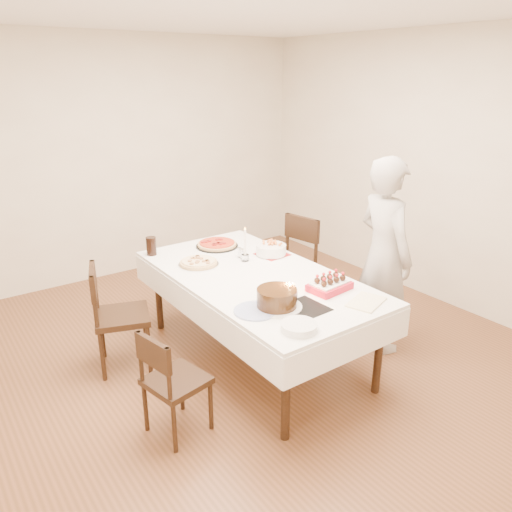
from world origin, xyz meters
TOP-DOWN VIEW (x-y plane):
  - floor at (0.00, 0.00)m, footprint 5.00×5.00m
  - wall_back at (0.00, 2.50)m, footprint 4.50×0.04m
  - wall_right at (2.25, 0.00)m, footprint 0.04×5.00m
  - ceiling at (0.00, 0.00)m, footprint 5.00×5.00m
  - dining_table at (0.00, -0.01)m, footprint 1.62×2.35m
  - chair_right_savory at (0.75, 0.49)m, footprint 0.58×0.58m
  - chair_left_savory at (-0.94, 0.51)m, footprint 0.58×0.58m
  - chair_left_dessert at (-0.96, -0.46)m, footprint 0.46×0.46m
  - person at (1.01, -0.46)m, footprint 0.51×0.68m
  - pizza_white at (-0.26, 0.45)m, footprint 0.36×0.36m
  - pizza_pepperoni at (0.11, 0.77)m, footprint 0.49×0.49m
  - red_placemat at (0.40, 0.29)m, footprint 0.27×0.27m
  - pasta_bowl at (0.39, 0.29)m, footprint 0.29×0.29m
  - taper_candle at (0.12, 0.30)m, footprint 0.08×0.08m
  - shaker_pair at (0.12, 0.36)m, footprint 0.10×0.10m
  - cola_glass at (-0.48, 0.91)m, footprint 0.11×0.11m
  - layer_cake at (-0.22, -0.57)m, footprint 0.47×0.47m
  - cake_board at (-0.08, -0.70)m, footprint 0.30×0.30m
  - birthday_cake at (-0.10, -0.56)m, footprint 0.15×0.15m
  - strawberry_box at (0.28, -0.57)m, footprint 0.34×0.24m
  - box_lid at (0.34, -0.88)m, footprint 0.34×0.28m
  - plate_stack at (-0.31, -0.91)m, footprint 0.30×0.30m
  - china_plate at (-0.38, -0.54)m, footprint 0.32×0.32m

SIDE VIEW (x-z plane):
  - floor at x=0.00m, z-range 0.00..0.00m
  - dining_table at x=0.00m, z-range 0.00..0.75m
  - chair_left_dessert at x=-0.96m, z-range 0.00..0.77m
  - chair_left_savory at x=-0.94m, z-range 0.00..0.89m
  - chair_right_savory at x=0.75m, z-range 0.00..0.97m
  - red_placemat at x=0.40m, z-range 0.75..0.75m
  - cake_board at x=-0.08m, z-range 0.74..0.76m
  - box_lid at x=0.34m, z-range 0.74..0.76m
  - china_plate at x=-0.38m, z-range 0.75..0.76m
  - pizza_white at x=-0.26m, z-range 0.75..0.79m
  - pizza_pepperoni at x=0.11m, z-range 0.75..0.79m
  - plate_stack at x=-0.31m, z-range 0.75..0.80m
  - strawberry_box at x=0.28m, z-range 0.75..0.83m
  - shaker_pair at x=0.12m, z-range 0.75..0.84m
  - pasta_bowl at x=0.39m, z-range 0.76..0.84m
  - layer_cake at x=-0.22m, z-range 0.75..0.89m
  - birthday_cake at x=-0.10m, z-range 0.76..0.89m
  - cola_glass at x=-0.48m, z-range 0.75..0.91m
  - person at x=1.01m, z-range 0.00..1.67m
  - taper_candle at x=0.12m, z-range 0.75..1.06m
  - wall_back at x=0.00m, z-range 0.00..2.70m
  - wall_right at x=2.25m, z-range 0.00..2.70m
  - ceiling at x=0.00m, z-range 2.70..2.70m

